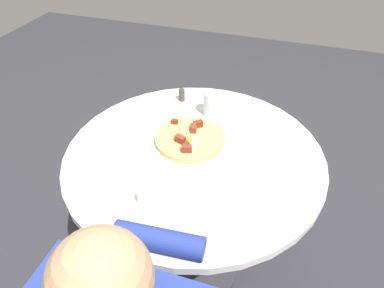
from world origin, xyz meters
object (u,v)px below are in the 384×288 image
(dining_table, at_px, (194,186))
(bread_plate, at_px, (95,188))
(pepper_shaker, at_px, (182,95))
(knife, at_px, (200,213))
(salt_shaker, at_px, (141,197))
(breakfast_pizza, at_px, (190,139))
(fork, at_px, (193,206))
(water_glass, at_px, (211,104))
(pizza_plate, at_px, (190,142))

(dining_table, height_order, bread_plate, bread_plate)
(dining_table, xyz_separation_m, pepper_shaker, (0.17, -0.34, 0.21))
(knife, relative_size, salt_shaker, 3.39)
(knife, bearing_deg, salt_shaker, -55.20)
(breakfast_pizza, xyz_separation_m, fork, (-0.11, 0.30, -0.02))
(breakfast_pizza, distance_m, salt_shaker, 0.34)
(breakfast_pizza, distance_m, knife, 0.35)
(breakfast_pizza, distance_m, fork, 0.32)
(water_glass, xyz_separation_m, pepper_shaker, (0.16, -0.07, -0.03))
(knife, xyz_separation_m, water_glass, (0.12, -0.54, 0.05))
(dining_table, xyz_separation_m, pizza_plate, (0.03, -0.05, 0.18))
(pizza_plate, bearing_deg, water_glass, -95.91)
(pizza_plate, relative_size, salt_shaker, 5.80)
(breakfast_pizza, relative_size, knife, 1.49)
(salt_shaker, relative_size, pepper_shaker, 0.96)
(fork, bearing_deg, salt_shaker, -47.98)
(bread_plate, distance_m, pepper_shaker, 0.62)
(breakfast_pizza, xyz_separation_m, salt_shaker, (0.05, 0.33, 0.00))
(water_glass, height_order, pepper_shaker, water_glass)
(bread_plate, xyz_separation_m, water_glass, (-0.25, -0.55, 0.05))
(fork, distance_m, knife, 0.04)
(dining_table, distance_m, fork, 0.33)
(dining_table, relative_size, knife, 5.39)
(dining_table, relative_size, pizza_plate, 3.15)
(bread_plate, bearing_deg, pepper_shaker, -98.35)
(pizza_plate, height_order, water_glass, water_glass)
(dining_table, distance_m, bread_plate, 0.42)
(breakfast_pizza, relative_size, pepper_shaker, 4.82)
(pizza_plate, xyz_separation_m, water_glass, (-0.02, -0.22, 0.05))
(bread_plate, distance_m, salt_shaker, 0.17)
(pepper_shaker, bearing_deg, bread_plate, 81.65)
(knife, height_order, water_glass, water_glass)
(bread_plate, bearing_deg, knife, -179.34)
(pizza_plate, distance_m, pepper_shaker, 0.32)
(bread_plate, bearing_deg, breakfast_pizza, -124.32)
(pizza_plate, xyz_separation_m, pepper_shaker, (0.13, -0.29, 0.02))
(pizza_plate, bearing_deg, breakfast_pizza, 84.85)
(knife, distance_m, pepper_shaker, 0.67)
(water_glass, bearing_deg, fork, 99.50)
(bread_plate, bearing_deg, salt_shaker, 178.41)
(dining_table, bearing_deg, water_glass, -87.76)
(breakfast_pizza, bearing_deg, salt_shaker, 81.36)
(dining_table, height_order, breakfast_pizza, breakfast_pizza)
(breakfast_pizza, bearing_deg, knife, 113.51)
(knife, relative_size, pepper_shaker, 3.24)
(pizza_plate, height_order, pepper_shaker, pepper_shaker)
(salt_shaker, bearing_deg, breakfast_pizza, -98.64)
(water_glass, height_order, salt_shaker, water_glass)
(breakfast_pizza, height_order, water_glass, water_glass)
(water_glass, bearing_deg, salt_shaker, 82.45)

